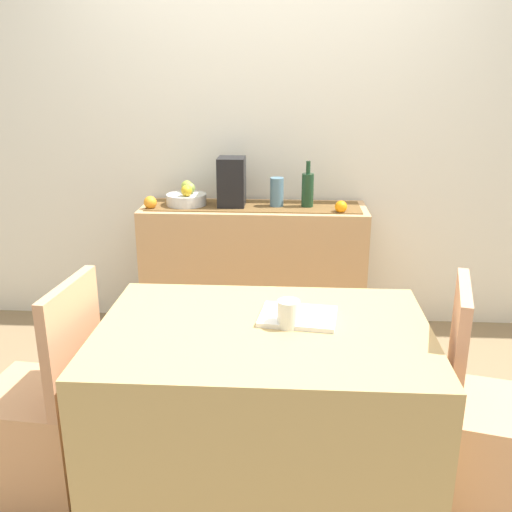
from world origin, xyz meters
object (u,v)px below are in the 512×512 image
fruit_bowl (186,199)px  coffee_cup (288,314)px  wine_bottle (308,190)px  sideboard_console (254,271)px  ceramic_vase (277,192)px  coffee_maker (232,182)px  open_book (298,317)px  dining_table (263,416)px  chair_near_window (44,431)px  chair_by_corner (492,447)px

fruit_bowl → coffee_cup: bearing=-66.9°
wine_bottle → coffee_cup: size_ratio=2.76×
fruit_bowl → sideboard_console: bearing=0.0°
ceramic_vase → coffee_cup: size_ratio=1.76×
coffee_maker → coffee_cup: size_ratio=2.93×
fruit_bowl → coffee_maker: (0.28, 0.00, 0.11)m
open_book → dining_table: bearing=-138.9°
wine_bottle → fruit_bowl: bearing=180.0°
dining_table → ceramic_vase: bearing=89.7°
dining_table → coffee_cup: bearing=8.9°
sideboard_console → open_book: size_ratio=4.86×
coffee_cup → chair_near_window: size_ratio=0.11×
dining_table → coffee_cup: (0.09, 0.01, 0.42)m
sideboard_console → chair_by_corner: (1.00, -1.49, -0.15)m
fruit_bowl → wine_bottle: bearing=0.0°
ceramic_vase → dining_table: 1.59m
fruit_bowl → dining_table: fruit_bowl is taller
sideboard_console → coffee_cup: (0.22, -1.48, 0.37)m
sideboard_console → wine_bottle: bearing=0.0°
coffee_maker → dining_table: (0.26, -1.49, -0.61)m
coffee_maker → wine_bottle: bearing=0.0°
fruit_bowl → open_book: 1.56m
coffee_cup → chair_by_corner: bearing=-0.7°
coffee_maker → coffee_cup: bearing=-76.6°
fruit_bowl → coffee_maker: bearing=0.0°
chair_near_window → dining_table: bearing=0.1°
fruit_bowl → open_book: size_ratio=0.87×
dining_table → coffee_maker: bearing=100.0°
ceramic_vase → dining_table: size_ratio=0.15×
chair_near_window → chair_by_corner: 1.73m
wine_bottle → chair_by_corner: (0.68, -1.49, -0.67)m
ceramic_vase → sideboard_console: bearing=180.0°
dining_table → chair_by_corner: size_ratio=1.34×
sideboard_console → coffee_maker: bearing=180.0°
coffee_maker → chair_near_window: bearing=-111.9°
wine_bottle → open_book: bearing=-92.7°
sideboard_console → open_book: (0.26, -1.41, 0.33)m
coffee_cup → sideboard_console: bearing=98.5°
chair_near_window → open_book: bearing=4.9°
wine_bottle → ceramic_vase: bearing=180.0°
fruit_bowl → wine_bottle: 0.74m
sideboard_console → dining_table: bearing=-85.0°
dining_table → chair_near_window: (-0.87, -0.00, -0.10)m
coffee_maker → dining_table: bearing=-80.0°
chair_near_window → chair_by_corner: same height
fruit_bowl → ceramic_vase: bearing=0.0°
sideboard_console → ceramic_vase: size_ratio=7.66×
wine_bottle → coffee_maker: size_ratio=0.94×
ceramic_vase → open_book: 1.43m
ceramic_vase → coffee_cup: 1.49m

